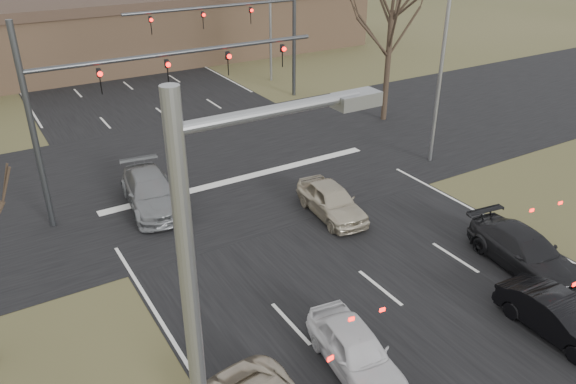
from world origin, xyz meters
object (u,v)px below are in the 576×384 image
car_grey_ahead (151,192)px  car_silver_ahead (332,201)px  mast_arm_far (255,23)px  streetlight_right_near (441,49)px  car_charcoal_sedan (525,251)px  car_white_sedan (356,350)px  car_black_hatch (558,317)px  building (122,29)px  streetlight_right_far (268,1)px  mast_arm_near (118,90)px

car_grey_ahead → car_silver_ahead: size_ratio=1.23×
mast_arm_far → streetlight_right_near: size_ratio=1.11×
car_charcoal_sedan → streetlight_right_near: bearing=74.1°
car_grey_ahead → car_white_sedan: bearing=-75.5°
car_silver_ahead → car_black_hatch: bearing=-75.1°
building → streetlight_right_far: size_ratio=4.24×
car_white_sedan → car_silver_ahead: size_ratio=0.94×
car_black_hatch → streetlight_right_near: bearing=64.5°
mast_arm_far → car_white_sedan: 24.64m
mast_arm_far → car_white_sedan: size_ratio=2.98×
car_charcoal_sedan → mast_arm_near: bearing=139.1°
mast_arm_far → car_black_hatch: size_ratio=2.97×
mast_arm_far → car_black_hatch: (-3.18, -24.43, -4.40)m
mast_arm_near → car_grey_ahead: mast_arm_near is taller
building → car_silver_ahead: (-0.50, -30.04, -1.99)m
mast_arm_far → car_black_hatch: mast_arm_far is taller
streetlight_right_far → car_silver_ahead: 21.17m
mast_arm_far → car_silver_ahead: bearing=-107.3°
mast_arm_far → car_grey_ahead: (-10.75, -10.50, -4.31)m
mast_arm_near → car_charcoal_sedan: size_ratio=2.67×
building → car_charcoal_sedan: bearing=-85.2°
streetlight_right_near → car_grey_ahead: (-13.39, 2.50, -4.88)m
mast_arm_far → car_charcoal_sedan: bearing=-92.9°
building → streetlight_right_near: size_ratio=4.24×
car_black_hatch → car_grey_ahead: car_grey_ahead is taller
streetlight_right_near → car_grey_ahead: 14.47m
mast_arm_near → streetlight_right_near: 14.38m
streetlight_right_near → car_silver_ahead: (-7.32, -2.04, -4.91)m
mast_arm_near → streetlight_right_near: size_ratio=1.21×
mast_arm_near → car_charcoal_sedan: 16.16m
car_silver_ahead → streetlight_right_near: bearing=21.4°
car_silver_ahead → streetlight_right_far: bearing=73.4°
car_white_sedan → car_silver_ahead: car_silver_ahead is taller
car_black_hatch → car_silver_ahead: 9.51m
streetlight_right_far → car_silver_ahead: streetlight_right_far is taller
mast_arm_far → car_grey_ahead: size_ratio=2.28×
mast_arm_far → streetlight_right_far: bearing=51.9°
streetlight_right_far → car_charcoal_sedan: 26.42m
streetlight_right_far → car_silver_ahead: size_ratio=2.53×
mast_arm_far → car_charcoal_sedan: size_ratio=2.45×
streetlight_right_far → car_charcoal_sedan: (-4.22, -25.61, -4.93)m
building → streetlight_right_far: streetlight_right_far is taller
streetlight_right_near → car_grey_ahead: bearing=169.4°
car_grey_ahead → streetlight_right_near: bearing=-3.8°
building → car_charcoal_sedan: building is taller
car_black_hatch → car_silver_ahead: size_ratio=0.95×
building → car_white_sedan: 37.84m
building → car_grey_ahead: (-6.57, -25.50, -1.96)m
car_white_sedan → streetlight_right_near: bearing=46.4°
building → mast_arm_far: size_ratio=3.81×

